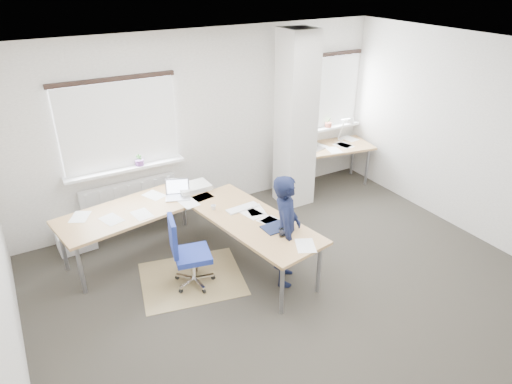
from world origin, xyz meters
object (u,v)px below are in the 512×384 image
task_chair (190,266)px  desk_side (332,148)px  desk_main (195,215)px  person (286,230)px

task_chair → desk_side: bearing=35.7°
desk_main → task_chair: 0.68m
desk_main → task_chair: (-0.28, -0.45, -0.42)m
task_chair → person: bearing=-13.0°
task_chair → person: size_ratio=0.67×
desk_main → person: bearing=-60.3°
task_chair → desk_main: bearing=69.8°
desk_side → task_chair: (-3.29, -1.45, -0.42)m
desk_side → person: bearing=-128.9°
person → desk_side: bearing=-15.5°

